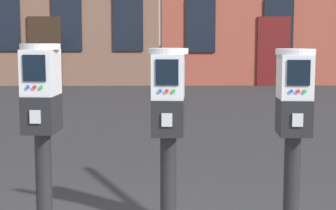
% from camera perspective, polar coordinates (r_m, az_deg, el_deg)
% --- Properties ---
extents(parking_meter_near_kerb, '(0.23, 0.26, 1.35)m').
position_cam_1_polar(parking_meter_near_kerb, '(3.10, -12.77, -1.61)').
color(parking_meter_near_kerb, black).
rests_on(parking_meter_near_kerb, sidewalk_slab).
extents(parking_meter_twin_adjacent, '(0.23, 0.26, 1.32)m').
position_cam_1_polar(parking_meter_twin_adjacent, '(3.04, 0.03, -1.93)').
color(parking_meter_twin_adjacent, black).
rests_on(parking_meter_twin_adjacent, sidewalk_slab).
extents(parking_meter_end_of_row, '(0.23, 0.26, 1.32)m').
position_cam_1_polar(parking_meter_end_of_row, '(3.13, 12.72, -1.89)').
color(parking_meter_end_of_row, black).
rests_on(parking_meter_end_of_row, sidewalk_slab).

